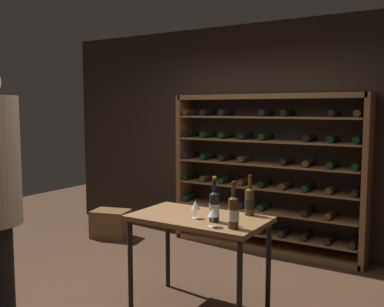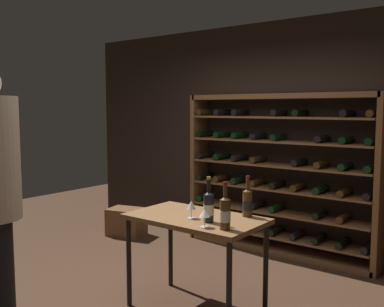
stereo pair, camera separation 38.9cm
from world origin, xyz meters
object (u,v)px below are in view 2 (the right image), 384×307
(wine_rack, at_px, (277,175))
(wine_crate, at_px, (126,222))
(wine_glass_stemmed_left, at_px, (191,206))
(wine_bottle_red_label, at_px, (209,206))
(wine_bottle_green_slim, at_px, (247,202))
(wine_glass_stemmed_center, at_px, (205,214))
(wine_bottle_black_capsule, at_px, (225,212))
(tasting_table, at_px, (196,227))

(wine_rack, relative_size, wine_crate, 4.98)
(wine_rack, bearing_deg, wine_glass_stemmed_left, -84.78)
(wine_bottle_red_label, bearing_deg, wine_bottle_green_slim, 66.88)
(wine_crate, xyz_separation_m, wine_bottle_green_slim, (2.46, -0.96, 0.76))
(wine_glass_stemmed_center, relative_size, wine_glass_stemmed_left, 0.92)
(wine_bottle_red_label, distance_m, wine_bottle_green_slim, 0.38)
(wine_bottle_red_label, height_order, wine_bottle_black_capsule, wine_bottle_red_label)
(wine_bottle_black_capsule, relative_size, wine_glass_stemmed_left, 2.41)
(wine_crate, bearing_deg, tasting_table, -30.09)
(wine_glass_stemmed_center, xyz_separation_m, wine_glass_stemmed_left, (-0.25, 0.15, 0.00))
(tasting_table, xyz_separation_m, wine_bottle_green_slim, (0.34, 0.26, 0.21))
(wine_crate, bearing_deg, wine_bottle_red_label, -29.59)
(wine_crate, xyz_separation_m, wine_glass_stemmed_center, (2.37, -1.45, 0.75))
(wine_glass_stemmed_center, bearing_deg, wine_bottle_green_slim, 80.09)
(wine_glass_stemmed_center, bearing_deg, wine_bottle_black_capsule, 16.25)
(wine_rack, distance_m, tasting_table, 1.85)
(wine_bottle_green_slim, distance_m, wine_glass_stemmed_left, 0.47)
(tasting_table, xyz_separation_m, wine_glass_stemmed_center, (0.26, -0.23, 0.19))
(wine_glass_stemmed_center, bearing_deg, wine_rack, 101.55)
(wine_rack, relative_size, wine_bottle_red_label, 6.51)
(wine_bottle_green_slim, bearing_deg, tasting_table, -142.53)
(wine_bottle_green_slim, height_order, wine_glass_stemmed_center, wine_bottle_green_slim)
(wine_crate, xyz_separation_m, wine_bottle_red_label, (2.31, -1.31, 0.77))
(wine_bottle_red_label, bearing_deg, wine_glass_stemmed_left, 176.19)
(wine_glass_stemmed_left, bearing_deg, tasting_table, 99.40)
(wine_rack, bearing_deg, wine_glass_stemmed_center, -78.45)
(tasting_table, distance_m, wine_crate, 2.50)
(wine_rack, distance_m, wine_bottle_black_capsule, 2.09)
(wine_bottle_red_label, relative_size, wine_bottle_green_slim, 1.06)
(tasting_table, xyz_separation_m, wine_glass_stemmed_left, (0.01, -0.07, 0.20))
(wine_rack, height_order, wine_bottle_black_capsule, wine_rack)
(wine_rack, height_order, wine_crate, wine_rack)
(wine_bottle_black_capsule, xyz_separation_m, wine_glass_stemmed_center, (-0.16, -0.05, -0.03))
(wine_glass_stemmed_center, height_order, wine_glass_stemmed_left, wine_glass_stemmed_left)
(wine_bottle_black_capsule, bearing_deg, wine_bottle_green_slim, 98.80)
(wine_rack, bearing_deg, wine_bottle_green_slim, -72.05)
(wine_rack, bearing_deg, tasting_table, -84.95)
(wine_rack, xyz_separation_m, wine_bottle_green_slim, (0.51, -1.56, 0.01))
(wine_bottle_black_capsule, bearing_deg, wine_bottle_red_label, 156.03)
(wine_bottle_green_slim, distance_m, wine_glass_stemmed_center, 0.50)
(wine_bottle_red_label, xyz_separation_m, wine_bottle_black_capsule, (0.22, -0.10, 0.00))
(tasting_table, relative_size, wine_bottle_red_label, 3.10)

